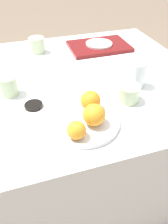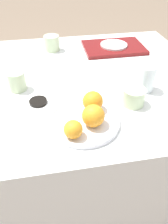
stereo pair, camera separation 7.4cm
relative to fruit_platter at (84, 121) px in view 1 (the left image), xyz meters
name	(u,v)px [view 1 (the left image)]	position (x,y,z in m)	size (l,w,h in m)	color
ground_plane	(61,175)	(-0.06, 0.32, -0.74)	(12.00, 12.00, 0.00)	#7A6651
table	(56,136)	(-0.06, 0.32, -0.37)	(1.42, 1.03, 0.73)	white
fruit_platter	(84,121)	(0.00, 0.00, 0.00)	(0.25, 0.25, 0.02)	silver
orange_0	(94,115)	(0.03, -0.03, 0.04)	(0.08, 0.08, 0.08)	orange
orange_1	(76,130)	(-0.05, -0.07, 0.03)	(0.06, 0.06, 0.06)	orange
orange_2	(91,101)	(0.04, 0.05, 0.04)	(0.07, 0.07, 0.07)	orange
water_glass	(138,74)	(0.29, 0.17, 0.04)	(0.07, 0.07, 0.11)	silver
serving_tray	(99,46)	(0.28, 0.60, 0.00)	(0.34, 0.23, 0.02)	maroon
side_plate	(99,44)	(0.28, 0.60, 0.01)	(0.15, 0.15, 0.01)	silver
cup_0	(37,45)	(-0.07, 0.64, 0.03)	(0.09, 0.09, 0.08)	#B7CC9E
cup_1	(128,93)	(0.21, 0.08, 0.02)	(0.09, 0.09, 0.07)	#B7CC9E
cup_2	(8,86)	(-0.24, 0.26, 0.03)	(0.07, 0.07, 0.08)	#B7CC9E
soy_dish	(34,105)	(-0.16, 0.15, 0.00)	(0.07, 0.07, 0.01)	black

